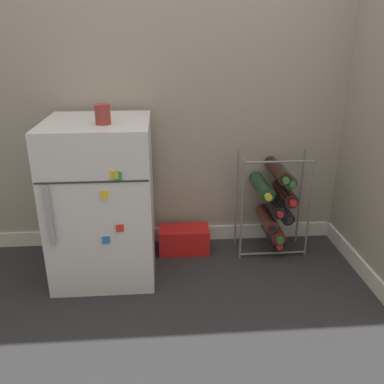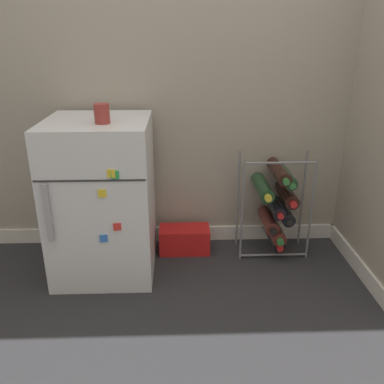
{
  "view_description": "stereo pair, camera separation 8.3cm",
  "coord_description": "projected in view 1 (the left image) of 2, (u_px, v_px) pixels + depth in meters",
  "views": [
    {
      "loc": [
        -0.23,
        -1.62,
        1.22
      ],
      "look_at": [
        -0.07,
        0.41,
        0.41
      ],
      "focal_mm": 38.0,
      "sensor_mm": 36.0,
      "label": 1
    },
    {
      "loc": [
        -0.14,
        -1.63,
        1.22
      ],
      "look_at": [
        -0.07,
        0.41,
        0.41
      ],
      "focal_mm": 38.0,
      "sensor_mm": 36.0,
      "label": 2
    }
  ],
  "objects": [
    {
      "name": "mini_fridge",
      "position": [
        103.0,
        199.0,
        2.09
      ],
      "size": [
        0.51,
        0.54,
        0.82
      ],
      "color": "silver",
      "rests_on": "ground_plane"
    },
    {
      "name": "ground_plane",
      "position": [
        213.0,
        301.0,
        1.97
      ],
      "size": [
        14.0,
        14.0,
        0.0
      ],
      "primitive_type": "plane",
      "color": "#28282B"
    },
    {
      "name": "wine_rack",
      "position": [
        275.0,
        203.0,
        2.33
      ],
      "size": [
        0.4,
        0.33,
        0.59
      ],
      "color": "slate",
      "rests_on": "ground_plane"
    },
    {
      "name": "fridge_top_cup",
      "position": [
        103.0,
        114.0,
        1.85
      ],
      "size": [
        0.07,
        0.07,
        0.09
      ],
      "color": "maroon",
      "rests_on": "mini_fridge"
    },
    {
      "name": "soda_box",
      "position": [
        184.0,
        240.0,
        2.39
      ],
      "size": [
        0.29,
        0.15,
        0.15
      ],
      "color": "red",
      "rests_on": "ground_plane"
    },
    {
      "name": "wall_back",
      "position": [
        202.0,
        27.0,
        2.13
      ],
      "size": [
        6.64,
        0.07,
        2.5
      ],
      "color": "#9E9384",
      "rests_on": "ground_plane"
    }
  ]
}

